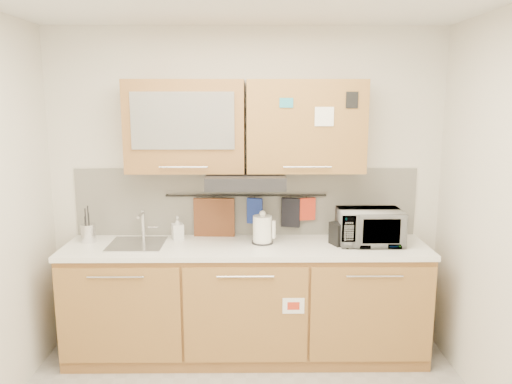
{
  "coord_description": "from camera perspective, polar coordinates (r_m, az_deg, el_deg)",
  "views": [
    {
      "loc": [
        0.04,
        -2.54,
        2.05
      ],
      "look_at": [
        0.08,
        1.05,
        1.37
      ],
      "focal_mm": 35.0,
      "sensor_mm": 36.0,
      "label": 1
    }
  ],
  "objects": [
    {
      "name": "toaster",
      "position": [
        3.97,
        10.2,
        -4.6
      ],
      "size": [
        0.26,
        0.21,
        0.17
      ],
      "rotation": [
        0.0,
        0.0,
        0.4
      ],
      "color": "black",
      "rests_on": "countertop"
    },
    {
      "name": "utensil_rail",
      "position": [
        4.07,
        -1.15,
        -0.4
      ],
      "size": [
        1.3,
        0.02,
        0.02
      ],
      "primitive_type": "cylinder",
      "rotation": [
        0.0,
        1.57,
        0.0
      ],
      "color": "black",
      "rests_on": "backsplash"
    },
    {
      "name": "microwave",
      "position": [
        3.99,
        12.86,
        -3.91
      ],
      "size": [
        0.49,
        0.33,
        0.27
      ],
      "primitive_type": "imported",
      "rotation": [
        0.0,
        0.0,
        0.01
      ],
      "color": "#999999",
      "rests_on": "countertop"
    },
    {
      "name": "sink",
      "position": [
        4.02,
        -13.42,
        -5.79
      ],
      "size": [
        0.42,
        0.4,
        0.26
      ],
      "color": "silver",
      "rests_on": "countertop"
    },
    {
      "name": "soap_bottle",
      "position": [
        4.07,
        -8.95,
        -4.08
      ],
      "size": [
        0.11,
        0.11,
        0.19
      ],
      "primitive_type": "imported",
      "rotation": [
        0.0,
        0.0,
        0.35
      ],
      "color": "#999999",
      "rests_on": "countertop"
    },
    {
      "name": "countertop",
      "position": [
        3.91,
        -1.17,
        -6.33
      ],
      "size": [
        2.82,
        0.62,
        0.04
      ],
      "primitive_type": "cube",
      "color": "white",
      "rests_on": "base_cabinet"
    },
    {
      "name": "upper_cabinets",
      "position": [
        3.87,
        -1.27,
        7.54
      ],
      "size": [
        1.82,
        0.37,
        0.7
      ],
      "color": "#996736",
      "rests_on": "wall_back"
    },
    {
      "name": "utensil_crock",
      "position": [
        4.17,
        -18.61,
        -4.43
      ],
      "size": [
        0.14,
        0.14,
        0.29
      ],
      "rotation": [
        0.0,
        0.0,
        0.24
      ],
      "color": "silver",
      "rests_on": "countertop"
    },
    {
      "name": "dark_pouch",
      "position": [
        4.1,
        4.0,
        -2.35
      ],
      "size": [
        0.16,
        0.08,
        0.24
      ],
      "primitive_type": "cube",
      "rotation": [
        0.0,
        0.0,
        -0.24
      ],
      "color": "black",
      "rests_on": "utensil_rail"
    },
    {
      "name": "cutting_board",
      "position": [
        4.12,
        -4.8,
        -3.54
      ],
      "size": [
        0.34,
        0.04,
        0.41
      ],
      "primitive_type": "cube",
      "rotation": [
        0.0,
        0.0,
        -0.05
      ],
      "color": "brown",
      "rests_on": "utensil_rail"
    },
    {
      "name": "oven_mitt",
      "position": [
        4.08,
        -0.15,
        -2.16
      ],
      "size": [
        0.13,
        0.06,
        0.21
      ],
      "primitive_type": "cube",
      "rotation": [
        0.0,
        0.0,
        -0.23
      ],
      "color": "navy",
      "rests_on": "utensil_rail"
    },
    {
      "name": "wall_back",
      "position": [
        4.11,
        -1.14,
        0.28
      ],
      "size": [
        3.2,
        0.0,
        3.2
      ],
      "primitive_type": "plane",
      "rotation": [
        1.57,
        0.0,
        0.0
      ],
      "color": "silver",
      "rests_on": "ground"
    },
    {
      "name": "range_hood",
      "position": [
        3.85,
        -1.19,
        1.36
      ],
      "size": [
        0.6,
        0.46,
        0.1
      ],
      "primitive_type": "cube",
      "color": "black",
      "rests_on": "upper_cabinets"
    },
    {
      "name": "pot_holder",
      "position": [
        4.11,
        5.77,
        -1.96
      ],
      "size": [
        0.15,
        0.05,
        0.18
      ],
      "primitive_type": "cube",
      "rotation": [
        0.0,
        0.0,
        0.18
      ],
      "color": "red",
      "rests_on": "utensil_rail"
    },
    {
      "name": "backsplash",
      "position": [
        4.12,
        -1.14,
        -1.12
      ],
      "size": [
        2.8,
        0.02,
        0.56
      ],
      "primitive_type": "cube",
      "color": "silver",
      "rests_on": "countertop"
    },
    {
      "name": "base_cabinet",
      "position": [
        4.08,
        -1.14,
        -12.97
      ],
      "size": [
        2.8,
        0.64,
        0.88
      ],
      "color": "#996736",
      "rests_on": "floor"
    },
    {
      "name": "kettle",
      "position": [
        3.92,
        0.76,
        -4.39
      ],
      "size": [
        0.2,
        0.19,
        0.26
      ],
      "rotation": [
        0.0,
        0.0,
        -0.36
      ],
      "color": "white",
      "rests_on": "countertop"
    }
  ]
}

